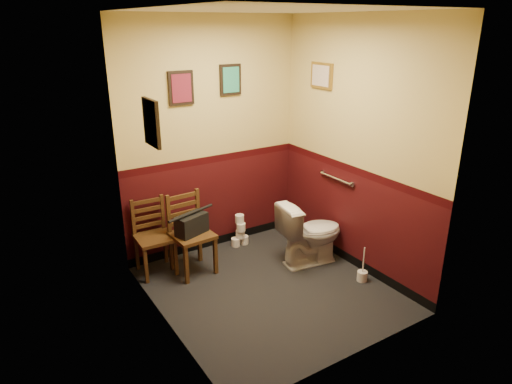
# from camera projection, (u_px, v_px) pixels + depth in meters

# --- Properties ---
(floor) EXTENTS (2.20, 2.40, 0.00)m
(floor) POSITION_uv_depth(u_px,v_px,m) (269.00, 289.00, 4.73)
(floor) COLOR black
(floor) RESTS_ON ground
(ceiling) EXTENTS (2.20, 2.40, 0.00)m
(ceiling) POSITION_uv_depth(u_px,v_px,m) (272.00, 10.00, 3.79)
(ceiling) COLOR silver
(ceiling) RESTS_ON ground
(wall_back) EXTENTS (2.20, 0.00, 2.70)m
(wall_back) POSITION_uv_depth(u_px,v_px,m) (212.00, 139.00, 5.21)
(wall_back) COLOR #3A0B0F
(wall_back) RESTS_ON ground
(wall_front) EXTENTS (2.20, 0.00, 2.70)m
(wall_front) POSITION_uv_depth(u_px,v_px,m) (363.00, 206.00, 3.31)
(wall_front) COLOR #3A0B0F
(wall_front) RESTS_ON ground
(wall_left) EXTENTS (0.00, 2.40, 2.70)m
(wall_left) POSITION_uv_depth(u_px,v_px,m) (158.00, 186.00, 3.71)
(wall_left) COLOR #3A0B0F
(wall_left) RESTS_ON ground
(wall_right) EXTENTS (0.00, 2.40, 2.70)m
(wall_right) POSITION_uv_depth(u_px,v_px,m) (356.00, 149.00, 4.82)
(wall_right) COLOR #3A0B0F
(wall_right) RESTS_ON ground
(grab_bar) EXTENTS (0.05, 0.56, 0.06)m
(grab_bar) POSITION_uv_depth(u_px,v_px,m) (336.00, 179.00, 5.14)
(grab_bar) COLOR silver
(grab_bar) RESTS_ON wall_right
(framed_print_back_a) EXTENTS (0.28, 0.04, 0.36)m
(framed_print_back_a) POSITION_uv_depth(u_px,v_px,m) (181.00, 88.00, 4.81)
(framed_print_back_a) COLOR black
(framed_print_back_a) RESTS_ON wall_back
(framed_print_back_b) EXTENTS (0.26, 0.04, 0.34)m
(framed_print_back_b) POSITION_uv_depth(u_px,v_px,m) (230.00, 80.00, 5.10)
(framed_print_back_b) COLOR black
(framed_print_back_b) RESTS_ON wall_back
(framed_print_left) EXTENTS (0.04, 0.30, 0.38)m
(framed_print_left) POSITION_uv_depth(u_px,v_px,m) (152.00, 123.00, 3.63)
(framed_print_left) COLOR black
(framed_print_left) RESTS_ON wall_left
(framed_print_right) EXTENTS (0.04, 0.34, 0.28)m
(framed_print_right) POSITION_uv_depth(u_px,v_px,m) (322.00, 76.00, 5.04)
(framed_print_right) COLOR olive
(framed_print_right) RESTS_ON wall_right
(toilet) EXTENTS (0.79, 0.51, 0.73)m
(toilet) POSITION_uv_depth(u_px,v_px,m) (311.00, 233.00, 5.15)
(toilet) COLOR white
(toilet) RESTS_ON floor
(toilet_brush) EXTENTS (0.11, 0.11, 0.40)m
(toilet_brush) POSITION_uv_depth(u_px,v_px,m) (362.00, 275.00, 4.87)
(toilet_brush) COLOR silver
(toilet_brush) RESTS_ON floor
(chair_left) EXTENTS (0.40, 0.40, 0.83)m
(chair_left) POSITION_uv_depth(u_px,v_px,m) (153.00, 237.00, 4.95)
(chair_left) COLOR #533519
(chair_left) RESTS_ON floor
(chair_right) EXTENTS (0.44, 0.44, 0.89)m
(chair_right) POSITION_uv_depth(u_px,v_px,m) (190.00, 234.00, 4.95)
(chair_right) COLOR #533519
(chair_right) RESTS_ON floor
(handbag) EXTENTS (0.39, 0.27, 0.25)m
(handbag) POSITION_uv_depth(u_px,v_px,m) (192.00, 224.00, 4.88)
(handbag) COLOR black
(handbag) RESTS_ON chair_right
(tp_stack) EXTENTS (0.23, 0.14, 0.40)m
(tp_stack) POSITION_uv_depth(u_px,v_px,m) (240.00, 232.00, 5.62)
(tp_stack) COLOR silver
(tp_stack) RESTS_ON floor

